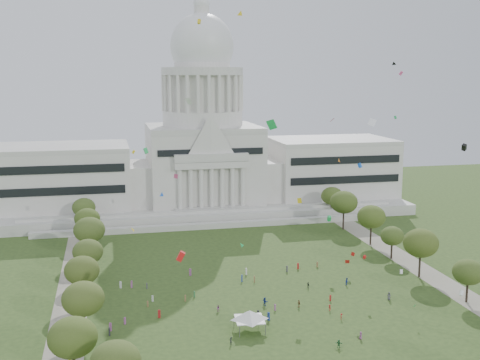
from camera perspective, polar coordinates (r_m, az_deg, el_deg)
The scene contains 31 objects.
ground at distance 142.26m, azimuth 4.05°, elevation -12.71°, with size 400.00×400.00×0.00m, color #2F461C.
capitol at distance 244.35m, azimuth -3.50°, elevation 2.35°, with size 160.00×64.50×91.30m.
path_left at distance 165.29m, azimuth -15.52°, elevation -9.75°, with size 8.00×160.00×0.04m, color gray.
path_right at distance 186.07m, azimuth 15.76°, elevation -7.52°, with size 8.00×160.00×0.04m, color gray.
row_tree_l_0 at distance 113.86m, azimuth -15.59°, elevation -14.19°, with size 8.85×8.85×12.59m.
row_tree_l_1 at distance 131.10m, azimuth -14.66°, elevation -10.85°, with size 8.86×8.86×12.59m.
row_tree_r_1 at distance 157.06m, azimuth 20.83°, elevation -8.16°, with size 7.58×7.58×10.78m.
row_tree_l_2 at distance 150.40m, azimuth -14.77°, elevation -8.29°, with size 8.42×8.42×11.97m.
row_tree_r_2 at distance 171.06m, azimuth 16.77°, elevation -5.75°, with size 9.55×9.55×13.58m.
row_tree_l_3 at distance 166.31m, azimuth -14.23°, elevation -6.60°, with size 8.12×8.12×11.55m.
row_tree_r_3 at distance 186.29m, azimuth 14.24°, elevation -5.16°, with size 7.01×7.01×9.98m.
row_tree_l_4 at distance 183.83m, azimuth -14.10°, elevation -4.62°, with size 9.29×9.29×13.21m.
row_tree_r_4 at distance 199.45m, azimuth 12.35°, elevation -3.43°, with size 9.19×9.19×13.06m.
row_tree_l_5 at distance 202.14m, azimuth -14.29°, elevation -3.58°, with size 8.33×8.33×11.85m.
row_tree_r_5 at distance 216.78m, azimuth 9.82°, elevation -2.09°, with size 9.82×9.82×13.96m.
row_tree_l_6 at distance 219.90m, azimuth -14.59°, elevation -2.54°, with size 8.19×8.19×11.64m.
row_tree_r_6 at distance 234.26m, azimuth 8.71°, elevation -1.51°, with size 8.42×8.42×11.97m.
event_tent at distance 132.94m, azimuth 0.91°, elevation -12.65°, with size 9.21×9.21×4.76m.
person_0 at distance 155.04m, azimuth 13.95°, elevation -10.63°, with size 0.98×0.64×2.01m, color #4C4C51.
person_2 at distance 163.03m, azimuth 10.11°, elevation -9.45°, with size 0.96×0.59×1.98m, color navy.
person_3 at distance 145.87m, azimuth 8.49°, elevation -11.89°, with size 0.96×0.50×1.49m, color #B21E1E.
person_4 at distance 146.95m, azimuth 5.60°, elevation -11.57°, with size 1.11×0.61×1.89m, color olive.
person_5 at distance 147.33m, azimuth 2.36°, elevation -11.44°, with size 1.91×0.75×2.05m, color navy.
person_6 at distance 132.72m, azimuth 11.37°, elevation -14.24°, with size 0.80×0.52×1.64m, color #994C8C.
person_7 at distance 127.89m, azimuth -0.88°, elevation -15.00°, with size 0.61×0.45×1.68m, color #26262B.
person_8 at distance 144.01m, azimuth -2.11°, elevation -12.06°, with size 0.76×0.47×1.56m, color #994C8C.
person_9 at distance 141.52m, azimuth 9.59°, elevation -12.64°, with size 0.94×0.48×1.45m, color #B21E1E.
person_10 at distance 159.45m, azimuth 6.48°, elevation -9.87°, with size 0.95×0.52×1.62m, color #26262B.
person_11 at distance 128.18m, azimuth 9.35°, elevation -15.07°, with size 1.59×0.63×1.71m, color #33723F.
distant_crowd at distance 153.83m, azimuth -3.09°, elevation -10.56°, with size 59.28×35.17×1.94m.
kite_swarm at distance 143.59m, azimuth 4.05°, elevation -1.08°, with size 88.97×105.08×66.04m.
Camera 1 is at (-38.03, -125.56, 55.00)m, focal length 45.00 mm.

